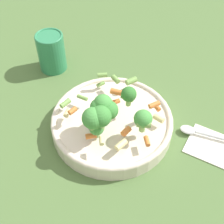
# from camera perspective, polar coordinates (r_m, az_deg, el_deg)

# --- Properties ---
(ground_plane) EXTENTS (3.00, 3.00, 0.00)m
(ground_plane) POSITION_cam_1_polar(r_m,az_deg,el_deg) (0.76, 0.00, -3.06)
(ground_plane) COLOR #4C6B38
(bowl) EXTENTS (0.29, 0.29, 0.04)m
(bowl) POSITION_cam_1_polar(r_m,az_deg,el_deg) (0.74, 0.00, -1.93)
(bowl) COLOR beige
(bowl) RESTS_ON ground_plane
(pasta_salad) EXTENTS (0.24, 0.23, 0.09)m
(pasta_salad) POSITION_cam_1_polar(r_m,az_deg,el_deg) (0.66, -0.55, -0.07)
(pasta_salad) COLOR #8CB766
(pasta_salad) RESTS_ON bowl
(cup) EXTENTS (0.08, 0.08, 0.11)m
(cup) POSITION_cam_1_polar(r_m,az_deg,el_deg) (0.90, -11.04, 10.79)
(cup) COLOR #2D7F51
(cup) RESTS_ON ground_plane
(napkin) EXTENTS (0.16, 0.13, 0.01)m
(napkin) POSITION_cam_1_polar(r_m,az_deg,el_deg) (0.76, 18.96, -6.40)
(napkin) COLOR white
(napkin) RESTS_ON ground_plane
(spoon) EXTENTS (0.17, 0.04, 0.01)m
(spoon) POSITION_cam_1_polar(r_m,az_deg,el_deg) (0.77, 16.31, -3.81)
(spoon) COLOR silver
(spoon) RESTS_ON napkin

